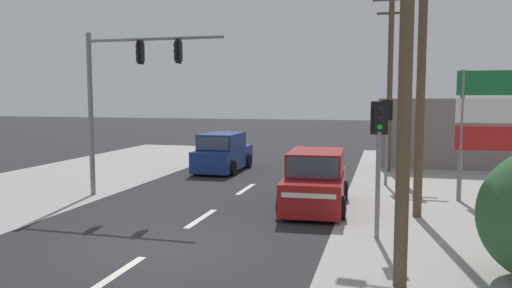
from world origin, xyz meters
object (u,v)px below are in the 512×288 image
(utility_pole_midground_right, at_px, (418,29))
(traffic_signal_mast, at_px, (121,84))
(suv_crossing_left, at_px, (315,182))
(utility_pole_background_right, at_px, (390,77))
(suv_receding_far, at_px, (223,153))
(shopping_plaza_sign, at_px, (488,117))
(pedestal_signal_far_median, at_px, (387,128))
(pedestal_signal_right_kerb, at_px, (379,146))

(utility_pole_midground_right, bearing_deg, traffic_signal_mast, 176.88)
(traffic_signal_mast, relative_size, suv_crossing_left, 1.30)
(utility_pole_background_right, bearing_deg, suv_receding_far, -167.51)
(traffic_signal_mast, xyz_separation_m, shopping_plaza_sign, (12.67, 2.26, -1.16))
(traffic_signal_mast, bearing_deg, pedestal_signal_far_median, 27.69)
(traffic_signal_mast, bearing_deg, utility_pole_midground_right, -3.12)
(utility_pole_midground_right, relative_size, pedestal_signal_far_median, 2.98)
(pedestal_signal_far_median, bearing_deg, shopping_plaza_sign, -38.16)
(pedestal_signal_right_kerb, height_order, pedestal_signal_far_median, same)
(utility_pole_midground_right, height_order, suv_crossing_left, utility_pole_midground_right)
(suv_crossing_left, bearing_deg, pedestal_signal_right_kerb, -58.11)
(suv_crossing_left, bearing_deg, utility_pole_background_right, 75.13)
(shopping_plaza_sign, xyz_separation_m, suv_receding_far, (-11.21, 4.90, -2.10))
(traffic_signal_mast, relative_size, suv_receding_far, 1.32)
(traffic_signal_mast, bearing_deg, suv_crossing_left, -0.21)
(suv_crossing_left, bearing_deg, utility_pole_midground_right, -9.73)
(pedestal_signal_right_kerb, bearing_deg, suv_receding_far, 126.13)
(pedestal_signal_right_kerb, relative_size, pedestal_signal_far_median, 1.00)
(utility_pole_background_right, relative_size, traffic_signal_mast, 1.46)
(shopping_plaza_sign, relative_size, suv_receding_far, 1.01)
(pedestal_signal_far_median, bearing_deg, traffic_signal_mast, -152.31)
(pedestal_signal_right_kerb, bearing_deg, shopping_plaza_sign, 57.31)
(utility_pole_background_right, height_order, pedestal_signal_far_median, utility_pole_background_right)
(traffic_signal_mast, xyz_separation_m, suv_crossing_left, (7.06, -0.03, -3.26))
(pedestal_signal_right_kerb, distance_m, suv_crossing_left, 4.16)
(pedestal_signal_far_median, bearing_deg, suv_receding_far, 163.92)
(suv_crossing_left, bearing_deg, suv_receding_far, 127.93)
(traffic_signal_mast, height_order, suv_crossing_left, traffic_signal_mast)
(pedestal_signal_far_median, relative_size, suv_receding_far, 0.78)
(shopping_plaza_sign, distance_m, suv_receding_far, 12.41)
(utility_pole_background_right, xyz_separation_m, shopping_plaza_sign, (3.24, -6.66, -1.64))
(traffic_signal_mast, xyz_separation_m, pedestal_signal_far_median, (9.32, 4.89, -1.73))
(traffic_signal_mast, distance_m, pedestal_signal_far_median, 10.67)
(utility_pole_background_right, bearing_deg, traffic_signal_mast, -136.59)
(utility_pole_background_right, relative_size, suv_receding_far, 1.93)
(pedestal_signal_far_median, height_order, suv_receding_far, pedestal_signal_far_median)
(shopping_plaza_sign, bearing_deg, suv_crossing_left, -157.85)
(utility_pole_midground_right, height_order, pedestal_signal_right_kerb, utility_pole_midground_right)
(pedestal_signal_far_median, distance_m, shopping_plaza_sign, 4.30)
(pedestal_signal_far_median, xyz_separation_m, suv_crossing_left, (-2.26, -4.92, -1.53))
(suv_receding_far, bearing_deg, suv_crossing_left, -52.07)
(utility_pole_midground_right, xyz_separation_m, utility_pole_background_right, (-0.69, 9.47, -1.05))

